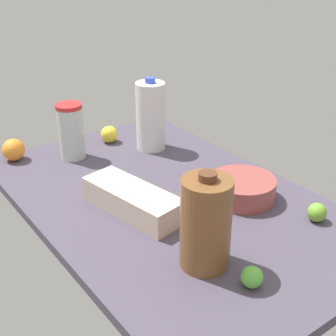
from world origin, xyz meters
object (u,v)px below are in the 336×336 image
object	(u,v)px
egg_carton	(132,199)
lime_beside_bowl	(252,277)
chocolate_milk_jug	(206,223)
tumbler_cup	(71,131)
lime_far_back	(317,212)
mixing_bowl	(242,189)
lemon_near_front	(71,138)
lemon_loose	(109,134)
orange_by_jug	(13,150)
milk_jug	(151,116)

from	to	relation	value
egg_carton	lime_beside_bowl	distance (cm)	43.63
egg_carton	chocolate_milk_jug	bearing A→B (deg)	-8.43
tumbler_cup	lime_far_back	xyz separation A→B (cm)	(77.75, 35.45, -7.23)
mixing_bowl	lemon_near_front	bearing A→B (deg)	-160.29
mixing_bowl	lime_far_back	xyz separation A→B (cm)	(21.12, 7.80, -0.63)
chocolate_milk_jug	lemon_loose	world-z (taller)	chocolate_milk_jug
egg_carton	lemon_near_front	bearing A→B (deg)	162.86
lime_beside_bowl	tumbler_cup	bearing A→B (deg)	-178.95
lemon_near_front	lime_beside_bowl	xyz separation A→B (cm)	(96.03, -2.32, -0.76)
egg_carton	lime_far_back	world-z (taller)	egg_carton
chocolate_milk_jug	egg_carton	xyz separation A→B (cm)	(-30.84, -0.94, -7.81)
egg_carton	lemon_near_front	distance (cm)	53.00
tumbler_cup	lemon_loose	bearing A→B (deg)	103.54
mixing_bowl	tumbler_cup	world-z (taller)	tumbler_cup
chocolate_milk_jug	lime_far_back	distance (cm)	38.27
tumbler_cup	lime_beside_bowl	bearing A→B (deg)	1.05
mixing_bowl	chocolate_milk_jug	distance (cm)	34.87
orange_by_jug	lemon_loose	bearing A→B (deg)	80.56
lime_far_back	mixing_bowl	bearing A→B (deg)	-159.74
milk_jug	tumbler_cup	size ratio (longest dim) A/B	1.35
mixing_bowl	lemon_near_front	world-z (taller)	same
lemon_near_front	lime_far_back	world-z (taller)	lemon_near_front
milk_jug	lime_far_back	xyz separation A→B (cm)	(68.08, 8.50, -9.86)
lime_beside_bowl	orange_by_jug	world-z (taller)	orange_by_jug
mixing_bowl	egg_carton	bearing A→B (deg)	-114.38
tumbler_cup	lemon_loose	xyz separation A→B (cm)	(-4.13, 17.17, -6.67)
mixing_bowl	lemon_near_front	xyz separation A→B (cm)	(-66.29, -23.75, -0.01)
milk_jug	chocolate_milk_jug	bearing A→B (deg)	-24.00
milk_jug	lemon_near_front	distance (cm)	31.47
lemon_near_front	lime_far_back	bearing A→B (deg)	19.85
milk_jug	lemon_near_front	size ratio (longest dim) A/B	4.07
chocolate_milk_jug	tumbler_cup	xyz separation A→B (cm)	(-73.78, 1.59, -1.53)
lemon_near_front	orange_by_jug	xyz separation A→B (cm)	(-0.27, -21.61, 0.63)
lemon_near_front	chocolate_milk_jug	bearing A→B (deg)	-3.77
tumbler_cup	lemon_near_front	world-z (taller)	tumbler_cup
lime_beside_bowl	mixing_bowl	bearing A→B (deg)	138.76
orange_by_jug	lime_beside_bowl	bearing A→B (deg)	11.33
lime_beside_bowl	orange_by_jug	xyz separation A→B (cm)	(-96.30, -19.29, 1.38)
lemon_loose	lime_beside_bowl	bearing A→B (deg)	-9.77
lime_far_back	lemon_loose	world-z (taller)	lemon_loose
egg_carton	lime_far_back	distance (cm)	51.52
orange_by_jug	lime_far_back	distance (cm)	102.55
lime_beside_bowl	lemon_loose	size ratio (longest dim) A/B	0.78
milk_jug	tumbler_cup	bearing A→B (deg)	-109.74
milk_jug	lemon_loose	distance (cm)	19.31
tumbler_cup	lime_beside_bowl	size ratio (longest dim) A/B	3.92
mixing_bowl	egg_carton	distance (cm)	33.14
chocolate_milk_jug	orange_by_jug	xyz separation A→B (cm)	(-83.72, -16.11, -7.51)
mixing_bowl	egg_carton	size ratio (longest dim) A/B	0.63
egg_carton	lemon_loose	world-z (taller)	egg_carton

